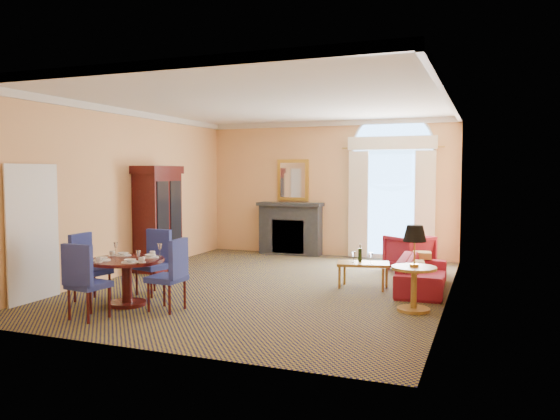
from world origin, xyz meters
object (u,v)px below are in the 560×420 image
at_px(coffee_table, 363,264).
at_px(side_table, 414,259).
at_px(armoire, 158,220).
at_px(dining_table, 127,271).
at_px(armchair, 409,252).
at_px(sofa, 422,274).

height_order(coffee_table, side_table, side_table).
distance_m(armoire, coffee_table, 4.36).
distance_m(dining_table, armchair, 5.76).
distance_m(sofa, side_table, 1.55).
height_order(armoire, armchair, armoire).
height_order(dining_table, sofa, dining_table).
relative_size(armoire, dining_table, 1.90).
height_order(armoire, dining_table, armoire).
xyz_separation_m(armchair, coffee_table, (-0.50, -2.08, 0.05)).
bearing_deg(coffee_table, armoire, 164.32).
xyz_separation_m(armoire, armchair, (4.80, 1.81, -0.66)).
height_order(dining_table, side_table, side_table).
relative_size(armoire, side_table, 1.74).
xyz_separation_m(sofa, armchair, (-0.47, 1.86, 0.08)).
height_order(dining_table, coffee_table, dining_table).
distance_m(armoire, sofa, 5.32).
bearing_deg(dining_table, coffee_table, 39.01).
distance_m(dining_table, side_table, 4.23).
height_order(sofa, side_table, side_table).
distance_m(armchair, side_table, 3.40).
xyz_separation_m(sofa, side_table, (0.05, -1.47, 0.47)).
distance_m(sofa, coffee_table, 1.00).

